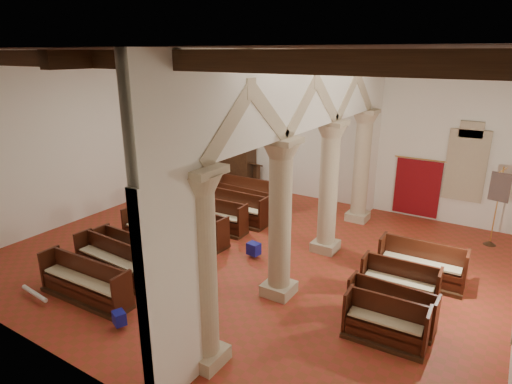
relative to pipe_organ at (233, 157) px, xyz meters
The scene contains 30 objects.
floor 7.24m from the pipe_organ, 50.71° to the right, with size 14.00×14.00×0.00m, color #9C3122.
ceiling 8.48m from the pipe_organ, 50.71° to the right, with size 14.00×14.00×0.00m, color black.
wall_back 4.81m from the pipe_organ, ahead, with size 14.00×0.02×6.00m, color white.
wall_front 12.46m from the pipe_organ, 68.63° to the right, with size 14.00×0.02×6.00m, color white.
wall_left 6.26m from the pipe_organ, 114.44° to the right, with size 0.02×12.00×6.00m, color white.
ceiling_beams 8.38m from the pipe_organ, 50.71° to the right, with size 13.80×11.80×0.30m, color #3D2513, non-canonical shape.
arcade 8.65m from the pipe_organ, 41.12° to the right, with size 0.90×11.90×6.00m.
window_back 9.55m from the pipe_organ, ahead, with size 1.00×0.03×2.20m, color #2E6752.
pipe_organ is the anchor object (origin of this frame).
lectern 1.50m from the pipe_organ, ahead, with size 0.62×0.64×1.34m.
dossal_curtain 8.01m from the pipe_organ, ahead, with size 1.80×0.07×2.17m.
processional_banner 10.70m from the pipe_organ, ahead, with size 0.58×0.75×2.61m.
hymnal_box_a 10.95m from the pipe_organ, 68.71° to the right, with size 0.30×0.25×0.30m, color navy.
hymnal_box_b 9.40m from the pipe_organ, 63.96° to the right, with size 0.29×0.24×0.29m, color navy.
hymnal_box_c 7.36m from the pipe_organ, 50.28° to the right, with size 0.37×0.30×0.37m, color #151595.
tube_heater_a 10.62m from the pipe_organ, 83.39° to the right, with size 0.11×0.11×1.10m, color white.
tube_heater_b 9.12m from the pipe_organ, 75.95° to the right, with size 0.11×0.11×1.05m, color silver.
nave_pew_0 10.11m from the pipe_organ, 76.68° to the right, with size 2.73×0.79×1.06m.
nave_pew_1 8.96m from the pipe_organ, 75.95° to the right, with size 3.08×0.83×1.02m.
nave_pew_2 8.42m from the pipe_organ, 75.33° to the right, with size 2.66×0.77×1.03m.
nave_pew_3 7.08m from the pipe_organ, 73.34° to the right, with size 3.18×0.92×1.12m.
nave_pew_4 6.18m from the pipe_organ, 68.06° to the right, with size 2.76×0.89×1.07m.
nave_pew_5 5.11m from the pipe_organ, 66.06° to the right, with size 3.11×0.87×1.09m.
nave_pew_6 4.44m from the pipe_organ, 55.92° to the right, with size 2.79×0.77×1.12m.
nave_pew_7 3.67m from the pipe_organ, 49.81° to the right, with size 2.97×0.80×0.98m.
nave_pew_8 2.97m from the pipe_organ, 40.50° to the right, with size 3.10×0.85×1.11m.
aisle_pew_0 11.85m from the pipe_organ, 39.25° to the right, with size 1.76×0.75×1.02m.
aisle_pew_1 11.37m from the pipe_organ, 36.68° to the right, with size 1.98×0.69×0.95m.
aisle_pew_2 10.67m from the pipe_organ, 32.24° to the right, with size 1.88×0.76×1.03m.
aisle_pew_3 10.33m from the pipe_organ, 25.86° to the right, with size 2.23×0.82×1.14m.
Camera 1 is at (6.42, -10.00, 5.94)m, focal length 30.00 mm.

